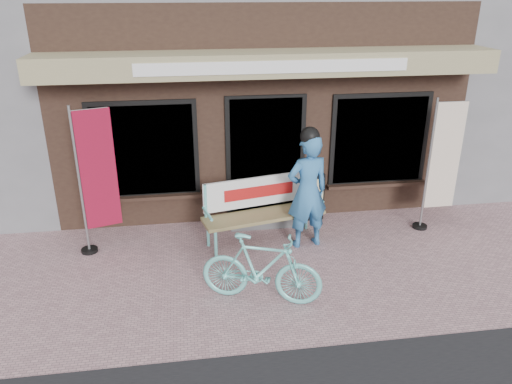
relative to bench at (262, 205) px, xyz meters
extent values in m
plane|color=#B58A8F|center=(0.19, -1.17, -0.61)|extent=(70.00, 70.00, 0.00)
cube|color=black|center=(0.19, 3.83, 1.19)|extent=(7.00, 6.00, 3.60)
cube|color=tan|center=(0.19, 0.48, 2.14)|extent=(7.00, 0.80, 0.35)
cube|color=white|center=(0.19, 0.07, 2.14)|extent=(4.00, 0.02, 0.18)
cube|color=black|center=(0.19, 0.81, 0.49)|extent=(1.20, 0.06, 2.10)
cube|color=black|center=(0.19, 0.80, 0.49)|extent=(1.35, 0.04, 2.20)
cube|color=black|center=(-1.81, 0.81, 0.74)|extent=(1.60, 0.06, 1.50)
cube|color=black|center=(2.19, 0.81, 0.74)|extent=(1.60, 0.06, 1.50)
cube|color=black|center=(-1.81, 0.80, 0.74)|extent=(1.75, 0.04, 1.65)
cube|color=black|center=(2.19, 0.80, 0.74)|extent=(1.75, 0.04, 1.65)
cube|color=black|center=(-1.81, 0.75, -0.06)|extent=(1.80, 0.18, 0.06)
cube|color=black|center=(2.19, 0.75, -0.06)|extent=(1.80, 0.18, 0.06)
cube|color=#59595B|center=(0.19, 0.58, -0.54)|extent=(1.30, 0.45, 0.15)
cylinder|color=#6ED6D1|center=(-0.77, -0.49, -0.39)|extent=(0.06, 0.06, 0.45)
cylinder|color=#6ED6D1|center=(-0.86, -0.07, -0.39)|extent=(0.06, 0.06, 0.45)
cylinder|color=#6ED6D1|center=(0.91, -0.13, -0.39)|extent=(0.06, 0.06, 0.45)
cylinder|color=#6ED6D1|center=(0.82, 0.29, -0.39)|extent=(0.06, 0.06, 0.45)
cube|color=olive|center=(0.02, -0.10, -0.13)|extent=(1.99, 0.88, 0.05)
cylinder|color=#6ED6D1|center=(-0.88, -0.08, 0.14)|extent=(0.06, 0.06, 0.59)
cylinder|color=#6ED6D1|center=(0.84, 0.30, 0.14)|extent=(0.06, 0.06, 0.59)
cube|color=white|center=(-0.03, 0.13, 0.19)|extent=(1.79, 0.43, 0.48)
cube|color=#B21414|center=(-0.02, 0.11, 0.19)|extent=(1.14, 0.26, 0.19)
cylinder|color=#6ED6D1|center=(-0.87, -0.29, 0.05)|extent=(0.14, 0.47, 0.04)
cylinder|color=#6ED6D1|center=(0.91, 0.10, 0.05)|extent=(0.14, 0.47, 0.04)
imported|color=teal|center=(0.67, -0.25, 0.30)|extent=(0.74, 0.55, 1.82)
sphere|color=black|center=(0.67, -0.25, 1.17)|extent=(0.34, 0.34, 0.29)
imported|color=#6ED6D1|center=(-0.26, -1.65, -0.14)|extent=(1.64, 0.97, 0.95)
cylinder|color=gray|center=(-2.71, 0.01, 0.54)|extent=(0.05, 0.05, 2.30)
cylinder|color=gray|center=(-2.46, 0.09, 1.61)|extent=(0.51, 0.18, 0.03)
cube|color=maroon|center=(-2.44, 0.09, 0.69)|extent=(0.51, 0.19, 1.83)
cylinder|color=black|center=(-2.71, 0.01, -0.59)|extent=(0.32, 0.32, 0.05)
cylinder|color=gray|center=(2.75, 0.04, 0.51)|extent=(0.04, 0.04, 2.24)
cylinder|color=gray|center=(3.00, 0.04, 1.54)|extent=(0.51, 0.03, 0.02)
cube|color=beige|center=(3.02, 0.04, 0.66)|extent=(0.51, 0.04, 1.78)
cylinder|color=black|center=(2.75, 0.04, -0.59)|extent=(0.25, 0.25, 0.05)
cube|color=black|center=(0.99, 0.62, -0.19)|extent=(0.43, 0.12, 0.85)
cube|color=beige|center=(0.99, 0.57, -0.10)|extent=(0.36, 0.06, 0.52)
camera|label=1|loc=(-1.14, -7.11, 3.24)|focal=35.00mm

